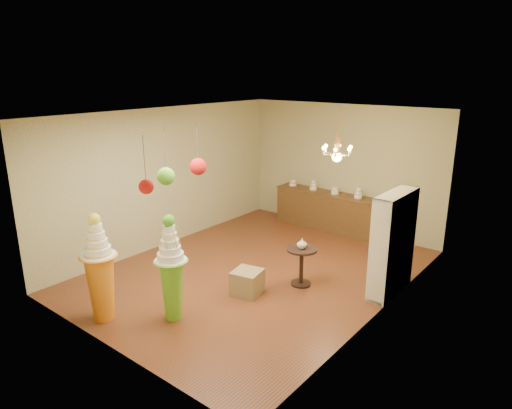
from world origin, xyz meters
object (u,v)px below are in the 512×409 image
Objects in this scene: pedestal_green at (172,276)px; pedestal_orange at (101,278)px; sideboard at (334,212)px; round_table at (301,261)px.

pedestal_orange is (-0.84, -0.69, -0.02)m from pedestal_green.
pedestal_green is 5.14m from sideboard.
pedestal_green is at bearing -112.51° from round_table.
sideboard is (-0.06, 5.13, -0.23)m from pedestal_green.
pedestal_green is 0.56× the size of sideboard.
sideboard is at bearing 82.36° from pedestal_orange.
pedestal_orange reaches higher than pedestal_green.
sideboard is at bearing 90.69° from pedestal_green.
round_table is (1.76, 2.91, -0.23)m from pedestal_orange.
sideboard reaches higher than round_table.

